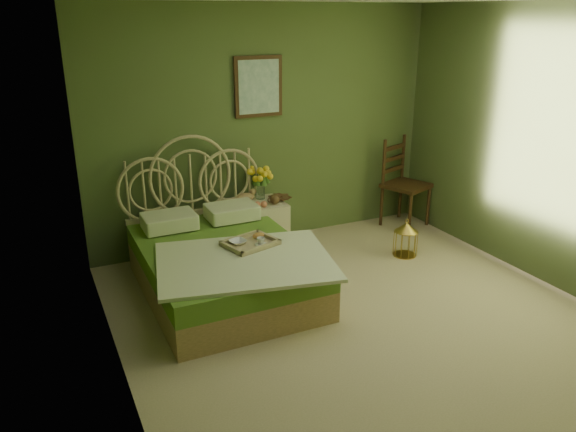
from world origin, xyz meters
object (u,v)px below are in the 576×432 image
bed (222,262)px  birdcage (406,239)px  nightstand (261,218)px  chair (402,177)px

bed → birdcage: bearing=-2.2°
nightstand → chair: 1.90m
bed → birdcage: bed is taller
bed → birdcage: size_ratio=5.59×
nightstand → birdcage: size_ratio=2.56×
nightstand → birdcage: bearing=-33.1°
bed → chair: (2.61, 0.78, 0.31)m
nightstand → birdcage: 1.59m
bed → chair: 2.74m
bed → chair: bearing=16.7°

